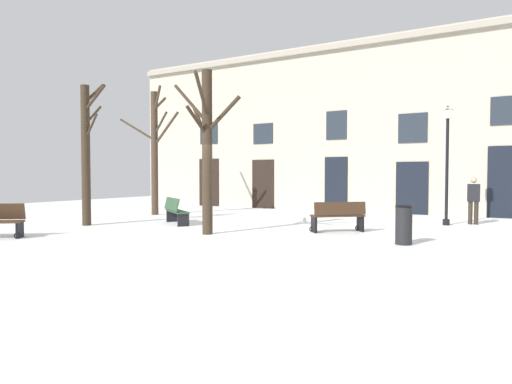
{
  "coord_description": "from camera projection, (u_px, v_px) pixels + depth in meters",
  "views": [
    {
      "loc": [
        7.18,
        -10.92,
        1.66
      ],
      "look_at": [
        0.0,
        1.74,
        1.11
      ],
      "focal_mm": 31.3,
      "sensor_mm": 36.0,
      "label": 1
    }
  ],
  "objects": [
    {
      "name": "bench_back_to_back_right",
      "position": [
        338.0,
        216.0,
        12.93
      ],
      "size": [
        1.48,
        1.36,
        0.9
      ],
      "rotation": [
        0.0,
        0.0,
        3.84
      ],
      "color": "#3D2819",
      "rests_on": "ground"
    },
    {
      "name": "building_facade",
      "position": [
        332.0,
        127.0,
        20.68
      ],
      "size": [
        22.09,
        0.6,
        7.74
      ],
      "color": "#BCB29E",
      "rests_on": "ground"
    },
    {
      "name": "tree_near_facade",
      "position": [
        155.0,
        148.0,
        18.59
      ],
      "size": [
        2.69,
        1.82,
        5.29
      ],
      "color": "#423326",
      "rests_on": "ground"
    },
    {
      "name": "person_near_bench",
      "position": [
        474.0,
        198.0,
        14.98
      ],
      "size": [
        0.41,
        0.27,
        1.6
      ],
      "rotation": [
        0.0,
        0.0,
        3.28
      ],
      "color": "#2D271E",
      "rests_on": "ground"
    },
    {
      "name": "streetlamp",
      "position": [
        447.0,
        152.0,
        14.68
      ],
      "size": [
        0.3,
        0.3,
        3.95
      ],
      "color": "black",
      "rests_on": "ground"
    },
    {
      "name": "tree_left_of_center",
      "position": [
        86.0,
        151.0,
        14.63
      ],
      "size": [
        1.48,
        1.16,
        4.77
      ],
      "color": "#382B1E",
      "rests_on": "ground"
    },
    {
      "name": "tree_center",
      "position": [
        207.0,
        146.0,
        12.4
      ],
      "size": [
        2.45,
        1.89,
        4.57
      ],
      "color": "#382B1E",
      "rests_on": "ground"
    },
    {
      "name": "bench_near_lamp",
      "position": [
        175.0,
        211.0,
        15.07
      ],
      "size": [
        1.64,
        1.38,
        0.9
      ],
      "rotation": [
        0.0,
        0.0,
        2.51
      ],
      "color": "#2D4C33",
      "rests_on": "ground"
    },
    {
      "name": "ground_plane",
      "position": [
        227.0,
        232.0,
        13.09
      ],
      "size": [
        35.35,
        35.35,
        0.0
      ],
      "primitive_type": "plane",
      "color": "white"
    },
    {
      "name": "litter_bin",
      "position": [
        404.0,
        225.0,
        10.64
      ],
      "size": [
        0.42,
        0.42,
        0.93
      ],
      "color": "black",
      "rests_on": "ground"
    }
  ]
}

